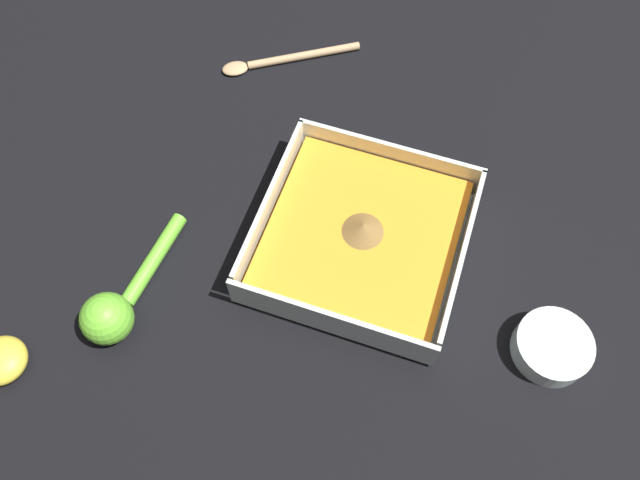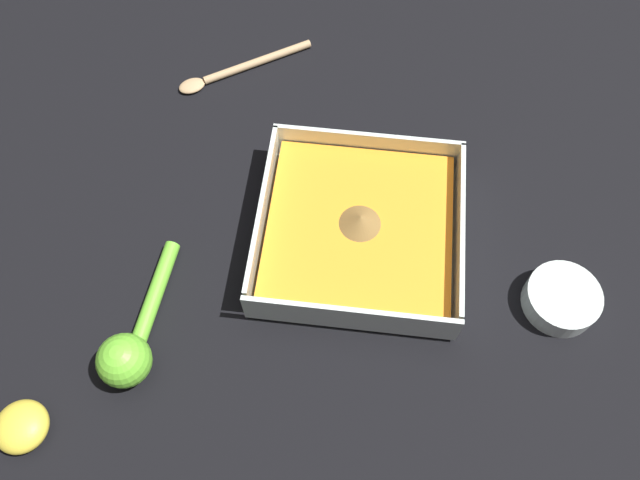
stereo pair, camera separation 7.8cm
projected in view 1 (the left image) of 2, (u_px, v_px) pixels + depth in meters
ground_plane at (369, 247)px, 0.81m from camera, size 4.00×4.00×0.00m
square_dish at (361, 239)px, 0.80m from camera, size 0.26×0.26×0.06m
spice_bowl at (552, 347)px, 0.74m from camera, size 0.09×0.09×0.03m
lemon_squeezer at (115, 308)px, 0.75m from camera, size 0.06×0.20×0.06m
lemon_half at (1, 361)px, 0.73m from camera, size 0.06×0.06×0.03m
wooden_spoon at (283, 60)px, 0.96m from camera, size 0.19×0.13×0.01m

